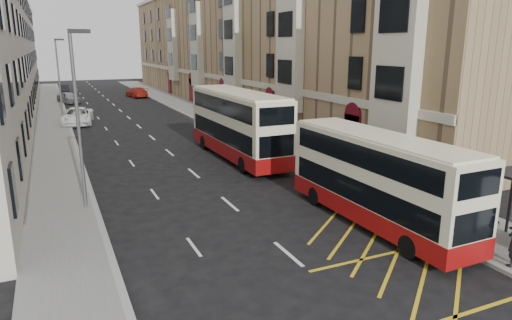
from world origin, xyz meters
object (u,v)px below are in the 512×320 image
double_decker_rear (238,125)px  pedestrian_mid (439,199)px  double_decker_front (377,180)px  street_lamp_near (78,111)px  white_van (77,116)px  street_lamp_far (59,74)px  car_dark (64,88)px  car_red (137,92)px  car_silver (69,98)px  pedestrian_far (483,223)px

double_decker_rear → pedestrian_mid: (3.58, -14.26, -1.30)m
double_decker_front → pedestrian_mid: double_decker_front is taller
street_lamp_near → white_van: size_ratio=1.39×
street_lamp_near → street_lamp_far: same height
street_lamp_near → car_dark: (1.15, 59.80, -3.99)m
street_lamp_far → car_red: (10.72, 17.61, -3.88)m
double_decker_front → street_lamp_far: bearing=105.8°
car_silver → car_red: size_ratio=0.86×
double_decker_rear → car_silver: 38.54m
street_lamp_near → car_silver: street_lamp_near is taller
pedestrian_mid → car_red: bearing=100.1°
double_decker_front → pedestrian_mid: 2.99m
pedestrian_far → street_lamp_far: bearing=-37.5°
pedestrian_mid → street_lamp_far: bearing=116.9°
double_decker_front → car_red: (-0.37, 54.56, -1.23)m
double_decker_rear → car_red: size_ratio=2.19×
pedestrian_far → car_red: size_ratio=0.37×
white_van → car_red: size_ratio=1.10×
street_lamp_near → pedestrian_mid: size_ratio=4.61×
car_red → pedestrian_far: bearing=84.3°
double_decker_rear → pedestrian_far: (2.79, -17.14, -1.20)m
street_lamp_far → pedestrian_mid: street_lamp_far is taller
pedestrian_mid → car_silver: 53.21m
pedestrian_mid → pedestrian_far: pedestrian_far is taller
street_lamp_near → double_decker_front: street_lamp_near is taller
street_lamp_far → pedestrian_far: (12.98, -40.73, -3.52)m
pedestrian_mid → car_red: pedestrian_mid is taller
street_lamp_near → car_dark: size_ratio=2.04×
street_lamp_far → white_van: (1.15, -4.37, -3.84)m
car_red → street_lamp_near: bearing=69.4°
pedestrian_mid → car_dark: 68.82m
pedestrian_far → car_dark: bearing=-45.6°
double_decker_front → car_silver: bearing=100.2°
car_silver → pedestrian_mid: bearing=-96.5°
street_lamp_near → street_lamp_far: bearing=90.0°
pedestrian_mid → car_red: (-3.05, 55.46, -0.26)m
car_dark → street_lamp_far: bearing=-92.5°
street_lamp_far → pedestrian_mid: 40.44m
street_lamp_far → pedestrian_mid: bearing=-70.0°
pedestrian_mid → car_red: size_ratio=0.33×
car_red → double_decker_front: bearing=82.5°
double_decker_rear → car_silver: (-9.04, 37.44, -1.55)m
street_lamp_far → car_dark: street_lamp_far is taller
car_dark → car_red: bearing=-52.1°
street_lamp_near → double_decker_front: 13.35m
street_lamp_near → car_red: size_ratio=1.53×
white_van → car_dark: 34.17m
double_decker_rear → pedestrian_mid: bearing=-76.6°
street_lamp_near → white_van: bearing=87.4°
double_decker_front → car_silver: (-9.94, 50.79, -1.23)m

